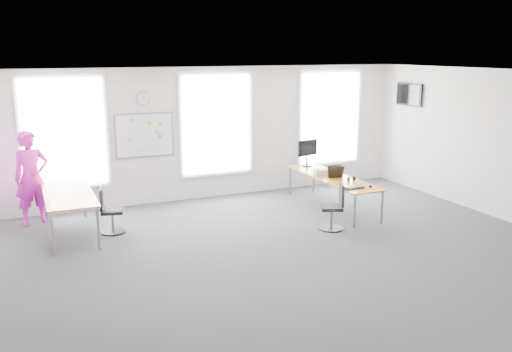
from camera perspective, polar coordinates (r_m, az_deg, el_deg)
name	(u,v)px	position (r m, az deg, el deg)	size (l,w,h in m)	color
floor	(280,255)	(9.20, 2.57, -8.31)	(10.00, 10.00, 0.00)	#2B2B30
ceiling	(282,74)	(8.57, 2.78, 10.71)	(10.00, 10.00, 0.00)	white
wall_back	(203,134)	(12.41, -5.55, 4.46)	(10.00, 10.00, 0.00)	white
wall_front	(466,249)	(5.60, 21.23, -7.19)	(10.00, 10.00, 0.00)	white
wall_right	(508,146)	(11.82, 24.99, 2.85)	(10.00, 10.00, 0.00)	white
window_left	(64,133)	(11.78, -19.56, 4.28)	(1.60, 0.06, 2.20)	white
window_mid	(216,124)	(12.45, -4.21, 5.44)	(1.60, 0.06, 2.20)	white
window_right	(329,118)	(13.74, 7.73, 6.08)	(1.60, 0.06, 2.20)	white
desk_right	(332,179)	(11.80, 8.04, -0.29)	(0.76, 2.84, 0.69)	orange
desk_left	(69,197)	(10.55, -19.11, -2.10)	(0.86, 2.15, 0.79)	orange
chair_right	(334,209)	(10.45, 8.24, -3.50)	(0.53, 0.53, 0.90)	black
chair_left	(109,213)	(10.51, -15.18, -3.79)	(0.47, 0.46, 0.87)	black
person	(32,178)	(11.45, -22.53, -0.16)	(0.68, 0.44, 1.85)	#D41FBA
whiteboard	(145,135)	(12.03, -11.64, 4.22)	(1.20, 0.03, 0.90)	white
wall_clock	(143,98)	(11.94, -11.82, 8.01)	(0.30, 0.30, 0.04)	gray
tv	(409,94)	(13.84, 15.84, 8.26)	(0.06, 0.90, 0.55)	black
keyboard	(354,188)	(10.86, 10.30, -1.24)	(0.43, 0.15, 0.02)	black
mouse	(370,186)	(11.02, 11.93, -1.05)	(0.07, 0.11, 0.04)	black
lens_cap	(356,184)	(11.24, 10.44, -0.80)	(0.06, 0.06, 0.01)	black
headphones	(351,179)	(11.44, 9.96, -0.31)	(0.18, 0.09, 0.10)	black
laptop_sleeve	(336,172)	(11.68, 8.38, 0.43)	(0.32, 0.20, 0.26)	black
paper_stack	(322,172)	(11.96, 6.92, 0.42)	(0.32, 0.24, 0.11)	beige
monitor	(307,150)	(12.72, 5.43, 2.70)	(0.56, 0.23, 0.63)	black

